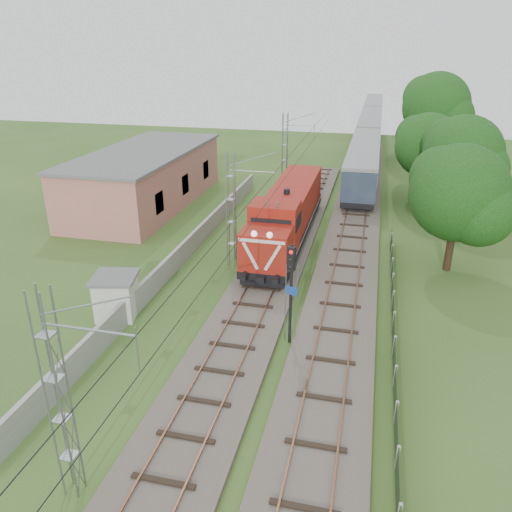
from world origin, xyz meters
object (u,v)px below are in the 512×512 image
(locomotive, at_px, (287,214))
(coach_rake, at_px, (370,127))
(signal_post, at_px, (291,278))
(relay_hut, at_px, (116,296))

(locomotive, bearing_deg, coach_rake, 83.44)
(coach_rake, bearing_deg, signal_post, -92.29)
(locomotive, bearing_deg, signal_post, -79.23)
(relay_hut, bearing_deg, coach_rake, 77.75)
(locomotive, distance_m, signal_post, 14.51)
(coach_rake, xyz_separation_m, signal_post, (-2.30, -57.66, 1.18))
(locomotive, xyz_separation_m, relay_hut, (-7.40, -13.63, -1.10))
(coach_rake, bearing_deg, locomotive, -96.56)
(relay_hut, bearing_deg, signal_post, -3.13)
(locomotive, height_order, signal_post, signal_post)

